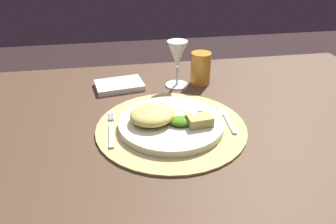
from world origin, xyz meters
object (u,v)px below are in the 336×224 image
(napkin, at_px, (119,85))
(wine_glass, at_px, (177,56))
(fork, at_px, (111,130))
(dinner_plate, at_px, (171,123))
(dining_table, at_px, (188,154))
(spoon, at_px, (226,116))
(amber_tumbler, at_px, (201,68))

(napkin, relative_size, wine_glass, 1.00)
(fork, height_order, wine_glass, wine_glass)
(dinner_plate, relative_size, fork, 1.57)
(dining_table, height_order, fork, fork)
(spoon, distance_m, amber_tumbler, 0.24)
(napkin, xyz_separation_m, wine_glass, (0.18, -0.01, 0.09))
(dining_table, relative_size, napkin, 9.27)
(dinner_plate, relative_size, amber_tumbler, 2.58)
(dining_table, relative_size, amber_tumbler, 13.16)
(dining_table, xyz_separation_m, spoon, (0.10, -0.01, 0.12))
(fork, relative_size, wine_glass, 1.16)
(wine_glass, bearing_deg, dining_table, -92.10)
(fork, height_order, amber_tumbler, amber_tumbler)
(spoon, relative_size, amber_tumbler, 1.28)
(dining_table, xyz_separation_m, amber_tumbler, (0.09, 0.23, 0.16))
(napkin, height_order, wine_glass, wine_glass)
(dinner_plate, distance_m, wine_glass, 0.27)
(wine_glass, bearing_deg, spoon, -68.70)
(dining_table, xyz_separation_m, fork, (-0.21, -0.03, 0.12))
(spoon, height_order, wine_glass, wine_glass)
(dinner_plate, height_order, fork, dinner_plate)
(spoon, relative_size, napkin, 0.90)
(wine_glass, relative_size, amber_tumbler, 1.42)
(dinner_plate, bearing_deg, fork, 179.05)
(dinner_plate, height_order, spoon, dinner_plate)
(fork, relative_size, napkin, 1.16)
(spoon, bearing_deg, wine_glass, 111.30)
(spoon, bearing_deg, dining_table, 175.44)
(spoon, distance_m, napkin, 0.37)
(dining_table, distance_m, fork, 0.24)
(spoon, height_order, napkin, napkin)
(dinner_plate, relative_size, napkin, 1.82)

